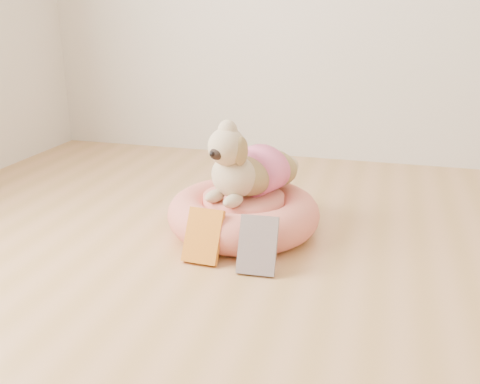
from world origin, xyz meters
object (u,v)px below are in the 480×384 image
(book_yellow, at_px, (203,236))
(pet_bed, at_px, (244,214))
(dog, at_px, (248,155))
(book_white, at_px, (258,245))

(book_yellow, bearing_deg, pet_bed, 79.96)
(pet_bed, bearing_deg, dog, 17.14)
(book_yellow, relative_size, book_white, 0.97)
(book_white, bearing_deg, book_yellow, 169.26)
(dog, height_order, book_yellow, dog)
(dog, distance_m, book_white, 0.39)
(dog, bearing_deg, pet_bed, -140.11)
(dog, distance_m, book_yellow, 0.37)
(dog, height_order, book_white, dog)
(book_white, bearing_deg, pet_bed, 110.30)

